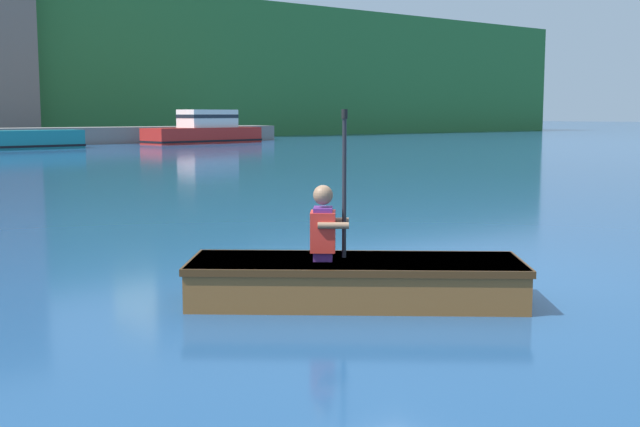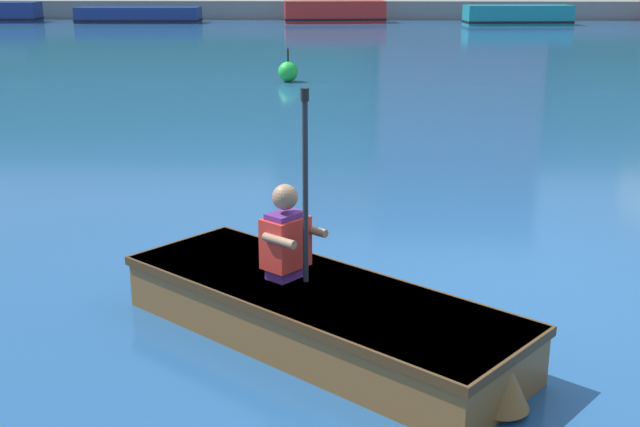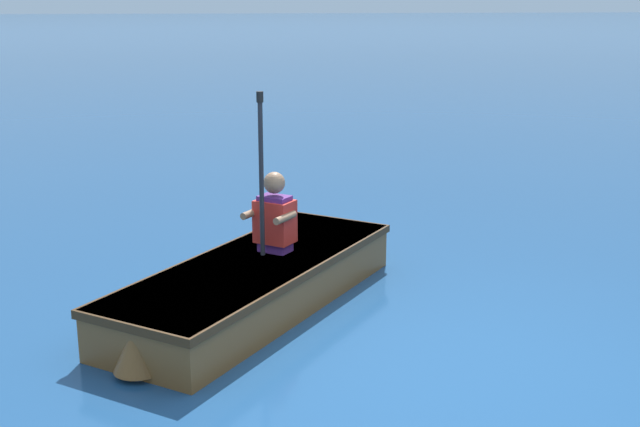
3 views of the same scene
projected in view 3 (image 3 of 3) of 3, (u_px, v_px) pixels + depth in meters
ground_plane at (435, 373)px, 5.10m from camera, size 300.00×300.00×0.00m
rowboat_foreground at (253, 282)px, 6.13m from camera, size 2.80×2.55×0.37m
person_paddler at (274, 216)px, 6.27m from camera, size 0.46×0.46×1.28m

